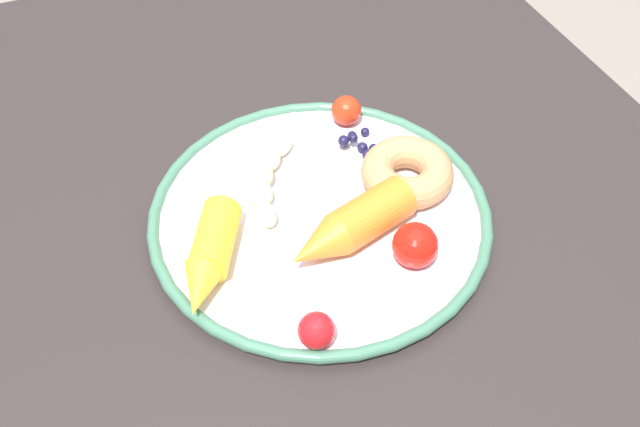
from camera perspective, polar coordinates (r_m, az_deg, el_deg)
name	(u,v)px	position (r m, az deg, el deg)	size (l,w,h in m)	color
dining_table	(286,289)	(0.79, -2.65, -5.86)	(1.09, 0.92, 0.72)	#2B2423
plate	(320,215)	(0.73, 0.00, -0.15)	(0.34, 0.34, 0.02)	white
banana	(266,176)	(0.75, -4.19, 2.87)	(0.12, 0.08, 0.03)	beige
carrot_orange	(349,228)	(0.69, 2.24, -1.11)	(0.08, 0.14, 0.04)	orange
carrot_yellow	(208,257)	(0.68, -8.62, -3.30)	(0.13, 0.09, 0.04)	yellow
donut	(407,172)	(0.75, 6.73, 3.18)	(0.09, 0.09, 0.03)	tan
blueberry_pile	(360,144)	(0.79, 3.10, 5.35)	(0.05, 0.04, 0.02)	#191638
tomato_near	(415,245)	(0.68, 7.35, -2.44)	(0.04, 0.04, 0.04)	red
tomato_mid	(316,330)	(0.63, -0.28, -9.00)	(0.03, 0.03, 0.03)	red
tomato_far	(346,111)	(0.82, 2.04, 7.93)	(0.03, 0.03, 0.03)	red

